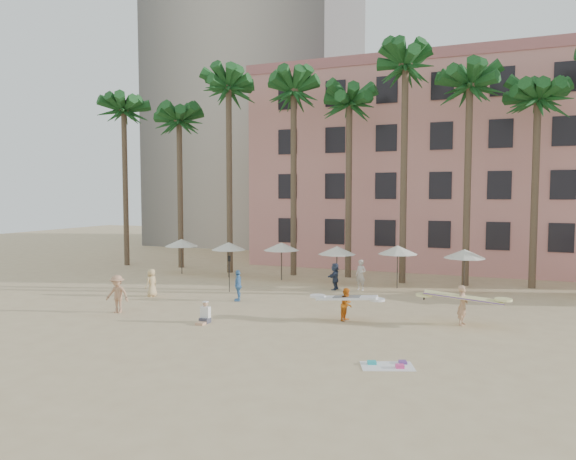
% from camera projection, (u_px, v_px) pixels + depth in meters
% --- Properties ---
extents(ground, '(120.00, 120.00, 0.00)m').
position_uv_depth(ground, '(281.00, 333.00, 22.12)').
color(ground, '#D1B789').
rests_on(ground, ground).
extents(pink_hotel, '(35.00, 14.00, 16.00)m').
position_uv_depth(pink_hotel, '(472.00, 170.00, 43.27)').
color(pink_hotel, '#D88B83').
rests_on(pink_hotel, ground).
extents(grey_tower, '(22.00, 18.00, 50.00)m').
position_uv_depth(grey_tower, '(259.00, 37.00, 62.20)').
color(grey_tower, '#A89E8E').
rests_on(grey_tower, ground).
extents(palm_row, '(44.40, 5.40, 16.30)m').
position_uv_depth(palm_row, '(369.00, 91.00, 35.00)').
color(palm_row, brown).
rests_on(palm_row, ground).
extents(umbrella_row, '(22.50, 2.70, 2.73)m').
position_uv_depth(umbrella_row, '(308.00, 248.00, 34.67)').
color(umbrella_row, '#332B23').
rests_on(umbrella_row, ground).
extents(beach_towel, '(2.03, 1.55, 0.14)m').
position_uv_depth(beach_towel, '(388.00, 365.00, 17.80)').
color(beach_towel, white).
rests_on(beach_towel, ground).
extents(carrier_yellow, '(3.45, 0.92, 1.83)m').
position_uv_depth(carrier_yellow, '(463.00, 303.00, 23.35)').
color(carrier_yellow, tan).
rests_on(carrier_yellow, ground).
extents(carrier_white, '(2.87, 0.94, 1.55)m').
position_uv_depth(carrier_white, '(347.00, 303.00, 24.19)').
color(carrier_white, orange).
rests_on(carrier_white, ground).
extents(beachgoers, '(11.68, 11.18, 1.92)m').
position_uv_depth(beachgoers, '(234.00, 284.00, 29.08)').
color(beachgoers, '#BEB4A8').
rests_on(beachgoers, ground).
extents(paddle, '(0.18, 0.04, 2.23)m').
position_uv_depth(paddle, '(229.00, 269.00, 31.26)').
color(paddle, black).
rests_on(paddle, ground).
extents(seated_man, '(0.44, 0.77, 1.00)m').
position_uv_depth(seated_man, '(205.00, 316.00, 23.75)').
color(seated_man, '#3F3F4C').
rests_on(seated_man, ground).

